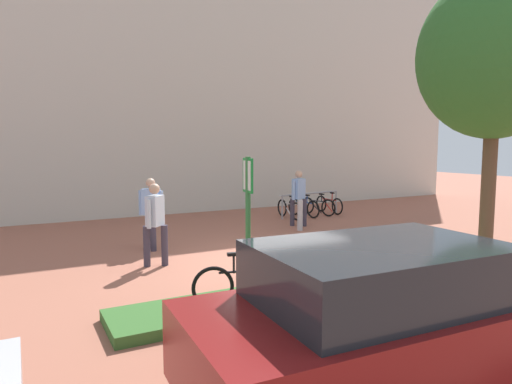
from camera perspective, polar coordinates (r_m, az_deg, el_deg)
The scene contains 12 objects.
ground_plane at distance 9.82m, azimuth 1.66°, elevation -8.77°, with size 60.00×60.00×0.00m, color #9E5B47.
building_facade at distance 17.14m, azimuth -12.18°, elevation 14.24°, with size 28.00×1.20×10.00m, color beige.
planter_strip at distance 7.83m, azimuth 8.31°, elevation -12.08°, with size 7.00×1.10×0.16m, color #336028.
tree_sidewalk at distance 10.37m, azimuth 28.08°, elevation 14.97°, with size 3.00×3.00×5.91m.
parking_sign_post at distance 6.78m, azimuth -1.02°, elevation -2.27°, with size 0.08×0.36×2.33m.
bike_at_sign at distance 7.15m, azimuth -1.33°, elevation -11.54°, with size 1.65×0.53×0.86m.
bike_rack_cluster at distance 16.05m, azimuth 6.89°, elevation -1.77°, with size 2.63×1.84×0.83m.
bollard_steel at distance 13.23m, azimuth 5.60°, elevation -2.96°, with size 0.16×0.16×0.90m, color #ADADB2.
person_shirt_blue at distance 9.47m, azimuth -12.68°, elevation -3.38°, with size 0.49×0.47×1.72m.
person_casual_tan at distance 13.89m, azimuth 5.42°, elevation -0.31°, with size 0.57×0.38×1.72m.
person_shirt_white at distance 10.97m, azimuth -13.16°, elevation -2.12°, with size 0.51×0.46×1.72m.
car_maroon_wagon at distance 4.90m, azimuth 16.67°, elevation -15.15°, with size 4.38×2.19×1.54m.
Camera 1 is at (-4.71, -8.24, 2.50)m, focal length 31.54 mm.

